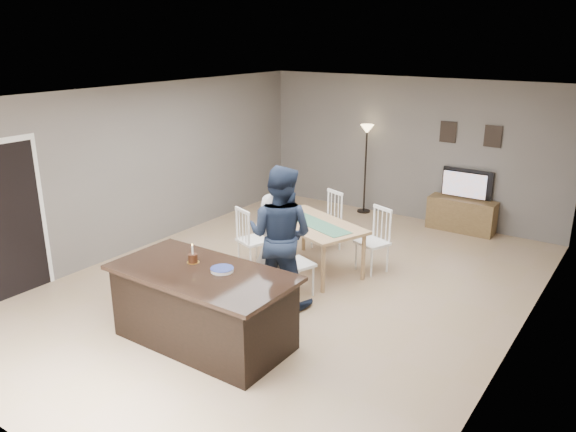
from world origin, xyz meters
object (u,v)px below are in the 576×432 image
Objects in this scene: plate_stack at (222,270)px; floor_lamp at (366,145)px; tv_console at (461,215)px; woman at (272,248)px; television at (466,184)px; birthday_cake at (193,258)px; dining_table at (313,231)px; man at (280,236)px; kitchen_island at (204,306)px.

floor_lamp is at bearing 100.26° from plate_stack.
tv_console is 4.41m from woman.
woman reaches higher than tv_console.
tv_console is 0.57m from television.
woman reaches higher than birthday_cake.
tv_console is 5.67m from birthday_cake.
plate_stack is at bearing -100.43° from tv_console.
woman is (-1.20, -4.29, -0.11)m from television.
floor_lamp is at bearing 95.60° from birthday_cake.
woman reaches higher than dining_table.
tv_console is at bearing 79.57° from plate_stack.
floor_lamp is at bearing -87.75° from man.
man reaches higher than birthday_cake.
television is at bearing 1.44° from floor_lamp.
man is at bearing 72.26° from birthday_cake.
dining_table is at bearing 67.58° from television.
woman is at bearing 74.35° from television.
dining_table reaches higher than kitchen_island.
man is 8.19× the size of birthday_cake.
woman is at bearing -65.21° from dining_table.
woman is 0.85× the size of floor_lamp.
kitchen_island is 0.58m from birthday_cake.
birthday_cake is 2.41m from dining_table.
television is at bearing 79.70° from plate_stack.
birthday_cake reaches higher than kitchen_island.
woman is 4.36m from floor_lamp.
television is 0.61× the size of woman.
tv_console is 4.40m from man.
television is 0.41× the size of dining_table.
man is at bearing -104.18° from tv_console.
woman is (-1.20, -4.22, 0.45)m from tv_console.
plate_stack is at bearing 31.83° from kitchen_island.
dining_table is at bearing -86.97° from woman.
kitchen_island is at bearing 74.28° from man.
woman is 1.17m from dining_table.
birthday_cake reaches higher than dining_table.
dining_table is at bearing -77.17° from floor_lamp.
kitchen_island is at bearing -67.56° from dining_table.
plate_stack is (0.06, -1.23, -0.02)m from man.
floor_lamp reaches higher than kitchen_island.
man is 4.36m from floor_lamp.
man is 1.06× the size of floor_lamp.
birthday_cake reaches higher than plate_stack.
dining_table reaches higher than plate_stack.
plate_stack is at bearing -62.76° from dining_table.
birthday_cake is 0.13× the size of floor_lamp.
man is (0.13, 1.35, 0.49)m from kitchen_island.
birthday_cake reaches higher than tv_console.
kitchen_island is 5.78m from television.
birthday_cake is at bearing -84.40° from floor_lamp.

